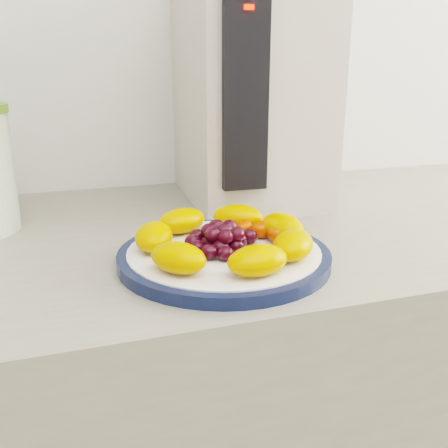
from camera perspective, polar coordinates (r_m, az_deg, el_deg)
name	(u,v)px	position (r m, az deg, el deg)	size (l,w,h in m)	color
plate_rim	(224,256)	(0.62, 0.00, -3.72)	(0.26, 0.26, 0.01)	#0E193A
plate_face	(224,256)	(0.62, 0.00, -3.64)	(0.24, 0.24, 0.02)	white
appliance_body	(248,90)	(0.91, 2.72, 15.10)	(0.22, 0.31, 0.39)	beige
appliance_panel	(245,91)	(0.74, 2.42, 14.92)	(0.07, 0.02, 0.29)	black
appliance_led	(249,7)	(0.73, 2.85, 23.51)	(0.01, 0.01, 0.01)	#FF0C05
fruit_plate	(228,236)	(0.62, 0.45, -1.38)	(0.23, 0.23, 0.03)	orange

